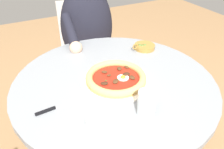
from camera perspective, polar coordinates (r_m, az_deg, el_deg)
dining_table at (r=1.10m, az=0.54°, el=-7.77°), size 0.89×0.89×0.73m
pizza_on_plate at (r=0.98m, az=1.15°, el=-0.90°), size 0.31×0.31×0.04m
water_glass at (r=0.82m, az=8.68°, el=-7.42°), size 0.07×0.07×0.10m
steak_knife at (r=0.88m, az=-14.45°, el=-8.20°), size 0.03×0.20×0.01m
ramekin_capers at (r=0.80m, az=-4.39°, el=-10.91°), size 0.06×0.06×0.03m
olive_pan at (r=1.27m, az=8.10°, el=6.97°), size 0.11×0.14×0.05m
diner_person at (r=1.63m, az=-5.89°, el=4.93°), size 0.49×0.40×1.19m
cafe_chair_diner at (r=1.75m, az=-6.71°, el=6.80°), size 0.45×0.45×0.85m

